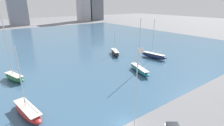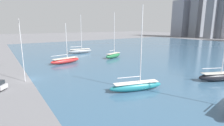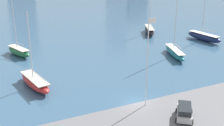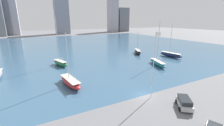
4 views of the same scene
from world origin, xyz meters
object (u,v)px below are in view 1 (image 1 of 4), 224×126
Objects in this scene: sailboat_black at (115,52)px; sailboat_teal at (139,69)px; flag_pole at (137,87)px; sailboat_navy at (154,56)px; sailboat_green at (14,77)px; sailboat_red at (28,111)px.

sailboat_teal is (-5.49, -19.07, -0.03)m from sailboat_black.
flag_pole is at bearing -120.06° from sailboat_teal.
sailboat_navy is at bearing -29.89° from sailboat_black.
sailboat_green is at bearing 159.83° from sailboat_navy.
sailboat_black is at bearing 57.13° from flag_pole.
sailboat_black is 19.84m from sailboat_teal.
sailboat_teal reaches higher than flag_pole.
sailboat_green is 1.31× the size of sailboat_red.
sailboat_red reaches higher than sailboat_black.
flag_pole is 0.80× the size of sailboat_green.
sailboat_green is 45.63m from sailboat_navy.
sailboat_green is 1.18× the size of sailboat_navy.
sailboat_black is 0.77× the size of sailboat_red.
sailboat_teal is (17.60, 16.66, -6.23)m from flag_pole.
sailboat_green is at bearing -149.81° from sailboat_black.
flag_pole is 0.86× the size of sailboat_teal.
sailboat_black is 42.78m from sailboat_red.
flag_pole is 35.10m from sailboat_green.
sailboat_navy is (45.40, 9.93, 0.09)m from sailboat_red.
flag_pole is 0.94× the size of sailboat_navy.
sailboat_black is at bearing -12.95° from sailboat_green.
sailboat_red is at bearing -110.55° from sailboat_green.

